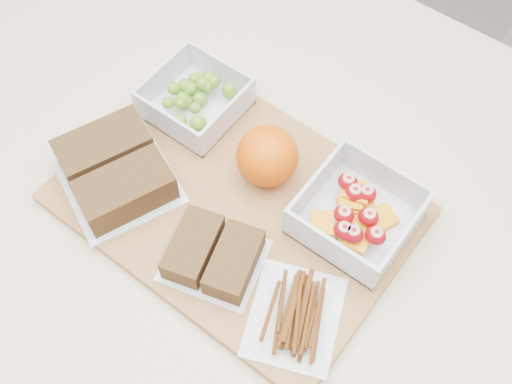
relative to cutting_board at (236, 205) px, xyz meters
The scene contains 9 objects.
ground 0.91m from the cutting_board, 109.95° to the left, with size 4.00×4.00×0.00m, color gray.
counter 0.46m from the cutting_board, 109.95° to the left, with size 1.20×0.90×0.90m, color beige.
cutting_board is the anchor object (origin of this frame).
grape_container 0.16m from the cutting_board, 147.14° to the left, with size 0.12×0.12×0.05m.
fruit_container 0.15m from the cutting_board, 25.31° to the left, with size 0.13×0.13×0.05m.
orange 0.07m from the cutting_board, 83.79° to the left, with size 0.08×0.08×0.08m, color #E95805.
sandwich_bag_left 0.16m from the cutting_board, 155.21° to the right, with size 0.19×0.18×0.05m.
sandwich_bag_center 0.09m from the cutting_board, 69.51° to the right, with size 0.13×0.13×0.03m.
pretzel_bag 0.17m from the cutting_board, 28.40° to the right, with size 0.14×0.15×0.03m.
Camera 1 is at (0.26, -0.31, 1.61)m, focal length 45.00 mm.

